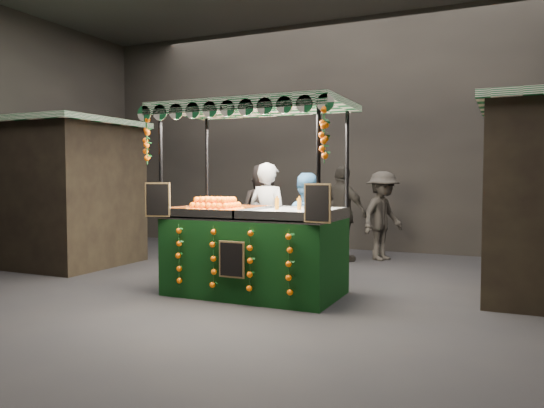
% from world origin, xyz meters
% --- Properties ---
extents(ground, '(12.00, 12.00, 0.00)m').
position_xyz_m(ground, '(0.00, 0.00, 0.00)').
color(ground, black).
rests_on(ground, ground).
extents(market_hall, '(12.10, 10.10, 5.05)m').
position_xyz_m(market_hall, '(0.00, 0.00, 3.38)').
color(market_hall, black).
rests_on(market_hall, ground).
extents(neighbour_stall_left, '(3.00, 2.20, 2.60)m').
position_xyz_m(neighbour_stall_left, '(-4.40, 1.00, 1.31)').
color(neighbour_stall_left, black).
rests_on(neighbour_stall_left, ground).
extents(juice_stall, '(2.64, 1.55, 2.55)m').
position_xyz_m(juice_stall, '(0.18, 0.16, 0.80)').
color(juice_stall, black).
rests_on(juice_stall, ground).
extents(vendor_grey, '(0.71, 0.51, 1.80)m').
position_xyz_m(vendor_grey, '(-0.12, 1.26, 0.90)').
color(vendor_grey, gray).
rests_on(vendor_grey, ground).
extents(vendor_blue, '(0.94, 0.81, 1.64)m').
position_xyz_m(vendor_blue, '(0.47, 1.30, 0.82)').
color(vendor_blue, '#2B598C').
rests_on(vendor_blue, ground).
extents(shopper_0, '(0.60, 0.40, 1.64)m').
position_xyz_m(shopper_0, '(-1.34, 3.43, 0.82)').
color(shopper_0, '#2A2422').
rests_on(shopper_0, ground).
extents(shopper_2, '(1.14, 0.80, 1.80)m').
position_xyz_m(shopper_2, '(0.46, 3.34, 0.90)').
color(shopper_2, black).
rests_on(shopper_2, ground).
extents(shopper_3, '(1.01, 1.25, 1.69)m').
position_xyz_m(shopper_3, '(1.11, 3.82, 0.85)').
color(shopper_3, '#2C2824').
rests_on(shopper_3, ground).
extents(shopper_4, '(1.08, 0.97, 1.85)m').
position_xyz_m(shopper_4, '(-0.99, 2.96, 0.93)').
color(shopper_4, '#292321').
rests_on(shopper_4, ground).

